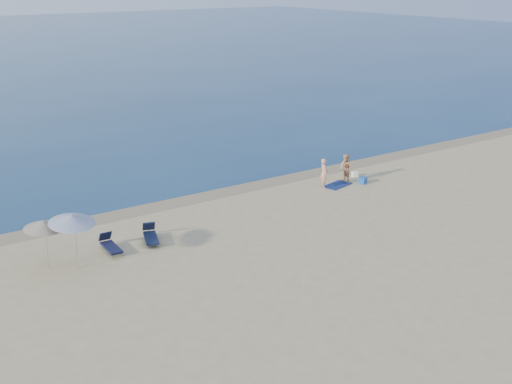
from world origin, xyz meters
TOP-DOWN VIEW (x-y plane):
  - wet_sand_strip at (0.00, 19.40)m, footprint 240.00×1.60m
  - person_left at (4.01, 16.96)m, footprint 0.57×0.70m
  - person_right at (5.63, 17.01)m, footprint 0.68×0.83m
  - beach_towel at (4.89, 16.83)m, footprint 1.84×1.29m
  - white_bag at (6.80, 17.49)m, footprint 0.39×0.36m
  - blue_cooler at (6.31, 16.32)m, footprint 0.60×0.53m
  - umbrella_near at (-10.62, 14.80)m, footprint 2.21×2.23m
  - umbrella_far at (-11.56, 15.41)m, footprint 1.91×1.92m
  - lounger_left at (-8.89, 15.49)m, footprint 0.58×1.61m
  - lounger_right at (-7.04, 15.47)m, footprint 1.03×1.74m

SIDE VIEW (x-z plane):
  - wet_sand_strip at x=0.00m, z-range 0.00..0.00m
  - beach_towel at x=4.89m, z-range 0.00..0.03m
  - white_bag at x=6.80m, z-range 0.00..0.27m
  - blue_cooler at x=6.31m, z-range 0.00..0.36m
  - lounger_left at x=-8.89m, z-range -0.10..0.61m
  - lounger_right at x=-7.04m, z-range -0.10..0.63m
  - person_right at x=5.63m, z-range 0.00..1.61m
  - person_left at x=4.01m, z-range 0.00..1.65m
  - umbrella_far at x=-11.56m, z-range 0.77..2.85m
  - umbrella_near at x=-10.62m, z-range 0.86..3.23m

